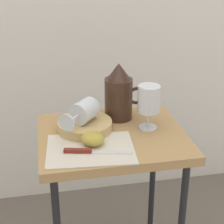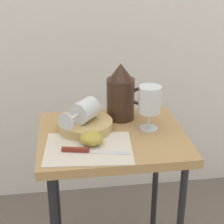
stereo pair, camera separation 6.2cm
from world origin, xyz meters
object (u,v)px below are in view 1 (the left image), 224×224
at_px(wine_glass_upright, 149,101).
at_px(knife, 88,151).
at_px(pitcher, 119,97).
at_px(apple_half_left, 92,138).
at_px(table, 112,154).
at_px(apple_half_right, 93,139).
at_px(basket_tray, 85,126).
at_px(wine_glass_tipped_near, 84,111).

distance_m(wine_glass_upright, knife, 0.28).
distance_m(pitcher, apple_half_left, 0.23).
distance_m(table, apple_half_left, 0.14).
relative_size(apple_half_left, apple_half_right, 1.00).
distance_m(table, knife, 0.18).
relative_size(pitcher, apple_half_right, 2.92).
bearing_deg(basket_tray, knife, -93.90).
bearing_deg(knife, wine_glass_tipped_near, 87.13).
height_order(wine_glass_upright, knife, wine_glass_upright).
bearing_deg(wine_glass_upright, table, -171.88).
distance_m(table, wine_glass_upright, 0.22).
height_order(pitcher, apple_half_right, pitcher).
xyz_separation_m(apple_half_right, knife, (-0.02, -0.05, -0.01)).
height_order(table, wine_glass_upright, wine_glass_upright).
bearing_deg(wine_glass_tipped_near, pitcher, 30.64).
bearing_deg(wine_glass_tipped_near, apple_half_right, -82.10).
bearing_deg(table, apple_half_right, -136.50).
height_order(basket_tray, knife, basket_tray).
xyz_separation_m(wine_glass_tipped_near, apple_half_right, (0.02, -0.11, -0.05)).
height_order(basket_tray, apple_half_left, apple_half_left).
bearing_deg(apple_half_left, wine_glass_upright, 21.82).
bearing_deg(apple_half_right, basket_tray, 96.27).
bearing_deg(knife, apple_half_right, 63.87).
height_order(table, pitcher, pitcher).
bearing_deg(apple_half_right, pitcher, 57.30).
height_order(pitcher, wine_glass_tipped_near, pitcher).
relative_size(table, pitcher, 3.20).
bearing_deg(wine_glass_tipped_near, knife, -92.87).
distance_m(pitcher, apple_half_right, 0.24).
relative_size(wine_glass_upright, apple_half_right, 2.19).
bearing_deg(pitcher, basket_tray, -149.40).
xyz_separation_m(table, wine_glass_tipped_near, (-0.09, 0.04, 0.15)).
height_order(basket_tray, wine_glass_upright, wine_glass_upright).
distance_m(pitcher, wine_glass_tipped_near, 0.16).
relative_size(pitcher, knife, 0.99).
height_order(wine_glass_upright, apple_half_left, wine_glass_upright).
height_order(table, knife, knife).
xyz_separation_m(table, apple_half_right, (-0.07, -0.07, 0.10)).
relative_size(pitcher, wine_glass_tipped_near, 1.33).
relative_size(basket_tray, wine_glass_tipped_near, 1.19).
bearing_deg(wine_glass_tipped_near, wine_glass_upright, -5.39).
xyz_separation_m(apple_half_left, apple_half_right, (0.00, -0.01, 0.00)).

